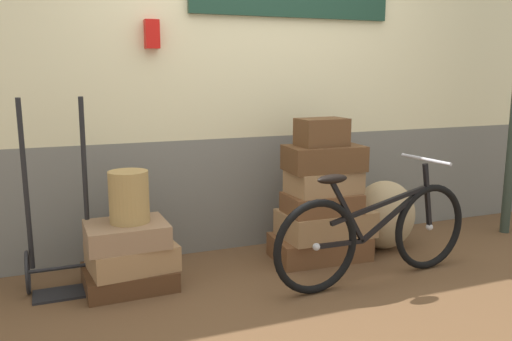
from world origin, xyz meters
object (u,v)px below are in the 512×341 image
suitcase_0 (129,277)px  suitcase_4 (325,223)px  bicycle (376,233)px  suitcase_8 (322,132)px  suitcase_2 (127,234)px  wicker_basket (129,197)px  suitcase_7 (324,158)px  suitcase_1 (132,256)px  suitcase_3 (319,247)px  suitcase_5 (322,203)px  luggage_trolley (60,247)px  burlap_sack (384,215)px  suitcase_6 (324,182)px

suitcase_0 → suitcase_4: (1.49, 0.00, 0.21)m
bicycle → suitcase_8: bearing=106.3°
suitcase_2 → suitcase_4: bearing=-0.1°
suitcase_2 → wicker_basket: bearing=29.9°
suitcase_7 → suitcase_1: bearing=-176.7°
suitcase_8 → suitcase_1: bearing=177.5°
suitcase_1 → suitcase_3: bearing=-5.0°
suitcase_7 → suitcase_2: bearing=-176.2°
suitcase_5 → wicker_basket: wicker_basket is taller
wicker_basket → bicycle: bicycle is taller
suitcase_4 → suitcase_1: bearing=179.4°
suitcase_7 → suitcase_8: size_ratio=1.58×
suitcase_4 → bicycle: (0.10, -0.52, 0.06)m
luggage_trolley → burlap_sack: 2.45m
suitcase_7 → bicycle: bearing=-72.3°
wicker_basket → burlap_sack: (2.02, 0.04, -0.34)m
suitcase_4 → luggage_trolley: size_ratio=0.54×
suitcase_2 → burlap_sack: burlap_sack is taller
suitcase_3 → suitcase_4: (0.04, -0.01, 0.19)m
suitcase_0 → bicycle: bicycle is taller
suitcase_8 → luggage_trolley: luggage_trolley is taller
suitcase_6 → burlap_sack: (0.58, 0.04, -0.33)m
wicker_basket → luggage_trolley: luggage_trolley is taller
suitcase_0 → suitcase_2: size_ratio=1.12×
suitcase_4 → suitcase_5: (-0.05, -0.03, 0.17)m
suitcase_1 → suitcase_8: size_ratio=1.52×
suitcase_3 → luggage_trolley: 1.87m
suitcase_8 → wicker_basket: size_ratio=1.06×
suitcase_3 → wicker_basket: bearing=-175.9°
suitcase_7 → suitcase_8: suitcase_8 is taller
suitcase_4 → suitcase_8: bearing=-174.7°
suitcase_2 → luggage_trolley: 0.44m
suitcase_8 → luggage_trolley: size_ratio=0.28×
wicker_basket → suitcase_2: bearing=-148.9°
wicker_basket → burlap_sack: wicker_basket is taller
suitcase_4 → suitcase_5: size_ratio=1.25×
suitcase_4 → wicker_basket: 1.50m
suitcase_2 → suitcase_5: (1.44, -0.00, 0.07)m
luggage_trolley → suitcase_2: bearing=-18.7°
suitcase_3 → luggage_trolley: luggage_trolley is taller
suitcase_0 → suitcase_8: bearing=-1.8°
suitcase_8 → suitcase_3: bearing=53.2°
suitcase_7 → bicycle: size_ratio=0.35×
wicker_basket → bicycle: size_ratio=0.21×
suitcase_8 → bicycle: 0.83m
suitcase_2 → burlap_sack: (2.05, 0.06, -0.10)m
suitcase_3 → suitcase_7: bearing=-72.5°
suitcase_2 → suitcase_7: bearing=-0.6°
suitcase_2 → suitcase_3: bearing=0.4°
suitcase_5 → suitcase_6: (0.02, 0.02, 0.16)m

